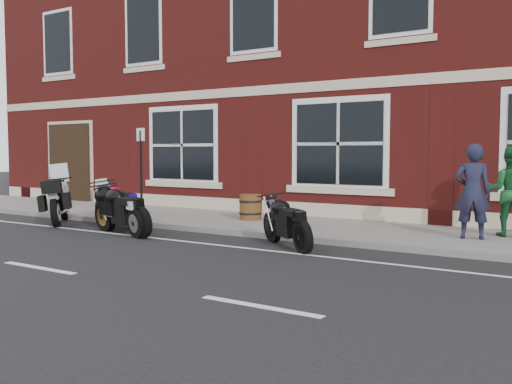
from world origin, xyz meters
The scene contains 13 objects.
ground centered at (0.00, 0.00, 0.00)m, with size 80.00×80.00×0.00m, color black.
sidewalk centered at (0.00, 3.00, 0.06)m, with size 30.00×3.00×0.12m, color slate.
kerb centered at (0.00, 1.42, 0.06)m, with size 30.00×0.16×0.12m, color slate.
pub_building centered at (0.00, 10.50, 6.00)m, with size 24.00×12.00×12.00m, color maroon.
moto_touring_silver centered at (-4.32, 0.83, 0.60)m, with size 1.67×1.69×1.47m.
moto_sport_red centered at (-2.50, 1.01, 0.57)m, with size 2.15×0.76×0.99m.
moto_sport_black centered at (-1.60, 0.25, 0.56)m, with size 2.13×0.64×0.97m.
moto_sport_silver centered at (-1.64, 0.27, 0.53)m, with size 1.98×0.77×0.92m.
moto_naked_black centered at (2.23, 0.70, 0.51)m, with size 1.66×1.25×0.88m.
pedestrian_left centered at (5.04, 2.84, 1.02)m, with size 0.66×0.43×1.80m, color #1B1C31.
pedestrian_right centered at (5.58, 3.58, 1.00)m, with size 0.86×0.67×1.77m, color #19582A.
barrel_planter centered at (-0.18, 3.11, 0.43)m, with size 0.56×0.56×0.62m.
parking_sign centered at (-2.65, 1.92, 1.41)m, with size 0.31×0.08×2.24m.
Camera 1 is at (7.44, -8.39, 1.76)m, focal length 40.00 mm.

